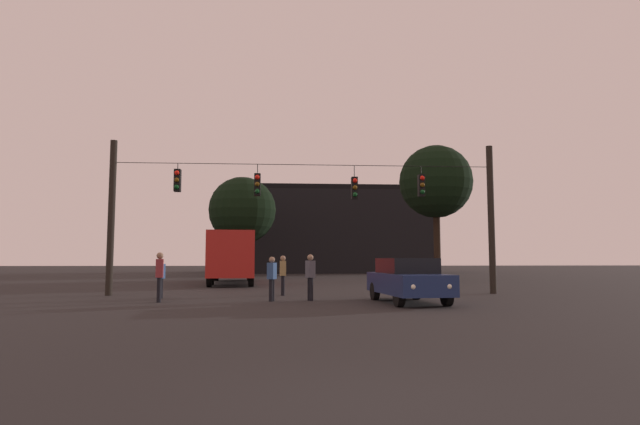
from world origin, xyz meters
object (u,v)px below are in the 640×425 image
pedestrian_crossing_center (283,273)px  tree_left_silhouette (436,182)px  tree_behind_building (242,211)px  city_bus (232,253)px  pedestrian_crossing_right (161,276)px  pedestrian_near_bus (272,276)px  pedestrian_trailing (310,274)px  pedestrian_crossing_left (159,274)px  car_near_right (408,279)px

pedestrian_crossing_center → tree_left_silhouette: 18.98m
tree_left_silhouette → tree_behind_building: tree_left_silhouette is taller
city_bus → tree_left_silhouette: bearing=13.8°
pedestrian_crossing_right → pedestrian_near_bus: bearing=-20.7°
city_bus → pedestrian_trailing: (4.17, -13.69, -0.93)m
pedestrian_crossing_left → pedestrian_near_bus: 3.89m
car_near_right → pedestrian_trailing: bearing=161.1°
city_bus → pedestrian_near_bus: bearing=-78.6°
pedestrian_trailing → tree_left_silhouette: size_ratio=0.17×
tree_behind_building → tree_left_silhouette: bearing=-32.4°
pedestrian_crossing_center → tree_behind_building: (-3.60, 23.52, 4.75)m
pedestrian_trailing → tree_behind_building: size_ratio=0.19×
pedestrian_crossing_left → pedestrian_trailing: 5.28m
pedestrian_trailing → tree_behind_building: bearing=99.9°
tree_behind_building → city_bus: bearing=-88.1°
pedestrian_crossing_center → pedestrian_near_bus: pedestrian_crossing_center is taller
car_near_right → pedestrian_crossing_left: 8.59m
car_near_right → pedestrian_trailing: pedestrian_trailing is taller
tree_behind_building → pedestrian_crossing_left: bearing=-91.4°
car_near_right → tree_behind_building: 28.92m
city_bus → car_near_right: size_ratio=2.50×
pedestrian_crossing_right → pedestrian_near_bus: pedestrian_near_bus is taller
pedestrian_crossing_left → pedestrian_crossing_right: pedestrian_crossing_left is taller
pedestrian_crossing_right → tree_behind_building: tree_behind_building is taller
city_bus → pedestrian_crossing_center: city_bus is taller
pedestrian_crossing_right → pedestrian_near_bus: size_ratio=0.96×
car_near_right → tree_left_silhouette: size_ratio=0.47×
pedestrian_trailing → tree_left_silhouette: tree_left_silhouette is taller
car_near_right → pedestrian_crossing_center: (-4.29, 3.88, 0.12)m
pedestrian_near_bus → tree_left_silhouette: size_ratio=0.16×
pedestrian_crossing_left → pedestrian_near_bus: bearing=2.9°
city_bus → tree_left_silhouette: 15.26m
pedestrian_crossing_left → tree_left_silhouette: 23.85m
tree_left_silhouette → pedestrian_crossing_center: bearing=-126.9°
tree_behind_building → car_near_right: bearing=-73.9°
pedestrian_crossing_center → tree_left_silhouette: tree_left_silhouette is taller
pedestrian_crossing_center → pedestrian_near_bus: size_ratio=1.04×
car_near_right → pedestrian_crossing_right: size_ratio=2.96×
car_near_right → tree_left_silhouette: (6.51, 18.27, 6.15)m
tree_left_silhouette → pedestrian_near_bus: bearing=-122.9°
pedestrian_crossing_center → pedestrian_crossing_right: (-4.64, -1.31, -0.08)m
pedestrian_trailing → tree_behind_building: tree_behind_building is taller
pedestrian_crossing_right → car_near_right: bearing=-16.1°
city_bus → pedestrian_crossing_center: size_ratio=6.84×
pedestrian_crossing_right → tree_behind_building: bearing=87.6°
pedestrian_crossing_left → pedestrian_crossing_right: bearing=101.5°
city_bus → pedestrian_crossing_right: (-1.46, -12.25, -1.03)m
pedestrian_near_bus → tree_left_silhouette: 21.48m
city_bus → pedestrian_crossing_left: (-1.09, -14.05, -0.89)m
pedestrian_crossing_center → car_near_right: bearing=-42.1°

